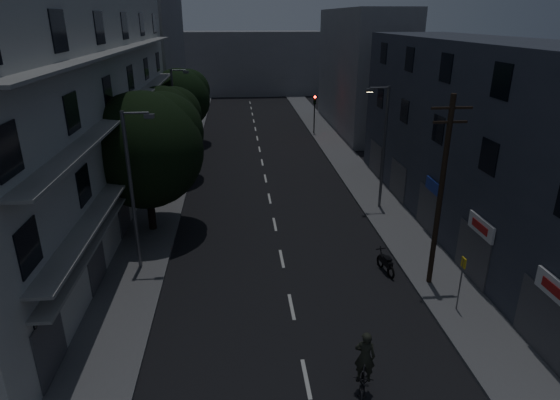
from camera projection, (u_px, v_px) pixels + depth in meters
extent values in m
plane|color=black|center=(265.00, 176.00, 38.10)|extent=(160.00, 160.00, 0.00)
cube|color=#565659|center=(172.00, 178.00, 37.42)|extent=(3.00, 90.00, 0.15)
cube|color=#565659|center=(355.00, 173.00, 38.73)|extent=(3.00, 90.00, 0.15)
cube|color=beige|center=(306.00, 378.00, 16.78)|extent=(0.15, 2.00, 0.01)
cube|color=beige|center=(292.00, 307.00, 20.95)|extent=(0.15, 2.00, 0.01)
cube|color=beige|center=(282.00, 259.00, 25.12)|extent=(0.15, 2.00, 0.01)
cube|color=beige|center=(275.00, 224.00, 29.29)|extent=(0.15, 2.00, 0.01)
cube|color=beige|center=(270.00, 198.00, 33.47)|extent=(0.15, 2.00, 0.01)
cube|color=beige|center=(265.00, 178.00, 37.64)|extent=(0.15, 2.00, 0.01)
cube|color=beige|center=(262.00, 162.00, 41.81)|extent=(0.15, 2.00, 0.01)
cube|color=beige|center=(259.00, 149.00, 45.98)|extent=(0.15, 2.00, 0.01)
cube|color=beige|center=(257.00, 138.00, 50.16)|extent=(0.15, 2.00, 0.01)
cube|color=beige|center=(255.00, 129.00, 54.33)|extent=(0.15, 2.00, 0.01)
cube|color=beige|center=(254.00, 121.00, 58.50)|extent=(0.15, 2.00, 0.01)
cube|color=beige|center=(252.00, 114.00, 62.67)|extent=(0.15, 2.00, 0.01)
cube|color=beige|center=(251.00, 108.00, 66.84)|extent=(0.15, 2.00, 0.01)
cube|color=beige|center=(250.00, 103.00, 71.02)|extent=(0.15, 2.00, 0.01)
cube|color=#B7B7B2|center=(72.00, 109.00, 28.01)|extent=(6.00, 36.00, 14.00)
cube|color=black|center=(47.00, 330.00, 16.19)|extent=(0.06, 1.60, 1.60)
cube|color=black|center=(94.00, 250.00, 21.76)|extent=(0.06, 1.60, 1.60)
cube|color=black|center=(122.00, 203.00, 27.32)|extent=(0.06, 1.60, 1.60)
cube|color=black|center=(141.00, 171.00, 32.88)|extent=(0.06, 1.60, 1.60)
cube|color=black|center=(154.00, 149.00, 38.44)|extent=(0.06, 1.60, 1.60)
cube|color=black|center=(164.00, 132.00, 44.01)|extent=(0.06, 1.60, 1.60)
cube|color=black|center=(29.00, 247.00, 15.03)|extent=(0.06, 1.60, 1.60)
cube|color=black|center=(84.00, 185.00, 20.59)|extent=(0.06, 1.60, 1.60)
cube|color=black|center=(115.00, 150.00, 26.15)|extent=(0.06, 1.60, 1.60)
cube|color=black|center=(136.00, 126.00, 31.72)|extent=(0.06, 1.60, 1.60)
cube|color=black|center=(150.00, 110.00, 37.28)|extent=(0.06, 1.60, 1.60)
cube|color=black|center=(161.00, 98.00, 42.84)|extent=(0.06, 1.60, 1.60)
cube|color=black|center=(7.00, 151.00, 13.86)|extent=(0.06, 1.60, 1.60)
cube|color=black|center=(72.00, 113.00, 19.42)|extent=(0.06, 1.60, 1.60)
cube|color=black|center=(108.00, 91.00, 24.99)|extent=(0.06, 1.60, 1.60)
cube|color=black|center=(131.00, 78.00, 30.55)|extent=(0.06, 1.60, 1.60)
cube|color=black|center=(146.00, 69.00, 36.11)|extent=(0.06, 1.60, 1.60)
cube|color=black|center=(158.00, 62.00, 41.67)|extent=(0.06, 1.60, 1.60)
cube|color=black|center=(59.00, 31.00, 18.26)|extent=(0.06, 1.60, 1.60)
cube|color=black|center=(99.00, 28.00, 23.82)|extent=(0.06, 1.60, 1.60)
cube|color=black|center=(125.00, 26.00, 29.38)|extent=(0.06, 1.60, 1.60)
cube|color=black|center=(142.00, 25.00, 34.95)|extent=(0.06, 1.60, 1.60)
cube|color=black|center=(154.00, 24.00, 40.51)|extent=(0.06, 1.60, 1.60)
cube|color=gray|center=(137.00, 155.00, 29.41)|extent=(1.00, 32.40, 0.12)
cube|color=gray|center=(131.00, 104.00, 28.25)|extent=(1.00, 32.40, 0.12)
cube|color=gray|center=(124.00, 49.00, 27.08)|extent=(1.00, 32.40, 0.12)
cube|color=gray|center=(137.00, 169.00, 29.73)|extent=(0.80, 32.40, 0.12)
cube|color=#424247|center=(50.00, 344.00, 16.41)|extent=(0.06, 2.40, 2.40)
cube|color=#424247|center=(96.00, 261.00, 21.97)|extent=(0.06, 2.40, 2.40)
cube|color=#424247|center=(124.00, 212.00, 27.54)|extent=(0.06, 2.40, 2.40)
cube|color=#424247|center=(142.00, 179.00, 33.10)|extent=(0.06, 2.40, 2.40)
cube|color=#424247|center=(155.00, 156.00, 38.66)|extent=(0.06, 2.40, 2.40)
cube|color=#424247|center=(165.00, 139.00, 44.23)|extent=(0.06, 2.40, 2.40)
cube|color=#2D323D|center=(484.00, 140.00, 26.95)|extent=(6.00, 28.00, 11.00)
cube|color=black|center=(489.00, 157.00, 20.83)|extent=(0.06, 1.40, 1.50)
cube|color=black|center=(438.00, 129.00, 25.93)|extent=(0.06, 1.40, 1.50)
cube|color=black|center=(405.00, 111.00, 31.03)|extent=(0.06, 1.40, 1.50)
cube|color=black|center=(380.00, 98.00, 36.13)|extent=(0.06, 1.40, 1.50)
cube|color=black|center=(501.00, 81.00, 19.63)|extent=(0.06, 1.40, 1.50)
cube|color=black|center=(446.00, 68.00, 24.73)|extent=(0.06, 1.40, 1.50)
cube|color=black|center=(410.00, 59.00, 29.83)|extent=(0.06, 1.40, 1.50)
cube|color=black|center=(384.00, 53.00, 34.93)|extent=(0.06, 1.40, 1.50)
cube|color=#424247|center=(542.00, 323.00, 17.52)|extent=(0.06, 3.00, 2.60)
cube|color=#424247|center=(472.00, 254.00, 22.62)|extent=(0.06, 3.00, 2.60)
cube|color=#424247|center=(428.00, 211.00, 27.72)|extent=(0.06, 3.00, 2.60)
cube|color=#424247|center=(398.00, 181.00, 32.82)|extent=(0.06, 3.00, 2.60)
cube|color=#424247|center=(375.00, 159.00, 37.92)|extent=(0.06, 3.00, 2.60)
cube|color=silver|center=(558.00, 292.00, 16.43)|extent=(0.12, 2.40, 0.80)
cube|color=#B21414|center=(556.00, 292.00, 16.42)|extent=(0.02, 1.60, 0.36)
cube|color=silver|center=(481.00, 227.00, 21.53)|extent=(0.12, 2.20, 0.80)
cube|color=#B21414|center=(480.00, 227.00, 21.52)|extent=(0.02, 1.40, 0.36)
cube|color=navy|center=(434.00, 187.00, 26.63)|extent=(0.12, 2.00, 0.70)
cube|color=slate|center=(151.00, 54.00, 55.46)|extent=(6.00, 20.00, 16.00)
cube|color=slate|center=(361.00, 71.00, 52.55)|extent=(6.00, 20.00, 13.00)
cube|color=slate|center=(247.00, 63.00, 78.00)|extent=(24.00, 8.00, 10.00)
cylinder|color=black|center=(150.00, 194.00, 27.57)|extent=(0.44, 0.44, 4.45)
sphere|color=black|center=(145.00, 150.00, 26.60)|extent=(6.67, 6.67, 6.67)
sphere|color=black|center=(163.00, 132.00, 27.16)|extent=(4.67, 4.67, 4.67)
sphere|color=black|center=(126.00, 145.00, 25.72)|extent=(4.34, 4.34, 4.34)
cylinder|color=black|center=(166.00, 154.00, 36.58)|extent=(0.44, 0.44, 3.89)
sphere|color=black|center=(163.00, 125.00, 35.72)|extent=(5.86, 5.86, 5.86)
sphere|color=black|center=(175.00, 113.00, 36.21)|extent=(4.10, 4.10, 4.10)
sphere|color=black|center=(151.00, 121.00, 34.96)|extent=(3.81, 3.81, 3.81)
cylinder|color=black|center=(181.00, 123.00, 47.01)|extent=(0.44, 0.44, 4.01)
sphere|color=black|center=(179.00, 99.00, 46.14)|extent=(5.98, 5.98, 5.98)
sphere|color=black|center=(189.00, 90.00, 46.64)|extent=(4.19, 4.19, 4.19)
sphere|color=black|center=(171.00, 96.00, 45.35)|extent=(3.89, 3.89, 3.89)
cylinder|color=black|center=(314.00, 119.00, 51.17)|extent=(0.12, 0.12, 3.20)
cube|color=black|center=(315.00, 100.00, 50.43)|extent=(0.28, 0.22, 0.90)
sphere|color=#FF0C05|center=(315.00, 97.00, 50.17)|extent=(0.22, 0.22, 0.22)
sphere|color=#3F330C|center=(315.00, 100.00, 50.28)|extent=(0.22, 0.22, 0.22)
sphere|color=black|center=(315.00, 103.00, 50.39)|extent=(0.22, 0.22, 0.22)
cylinder|color=black|center=(197.00, 122.00, 49.59)|extent=(0.12, 0.12, 3.20)
cube|color=black|center=(196.00, 103.00, 48.84)|extent=(0.28, 0.22, 0.90)
sphere|color=black|center=(196.00, 100.00, 48.58)|extent=(0.22, 0.22, 0.22)
sphere|color=#3F330C|center=(196.00, 102.00, 48.69)|extent=(0.22, 0.22, 0.22)
sphere|color=#0CFF26|center=(196.00, 105.00, 48.80)|extent=(0.22, 0.22, 0.22)
cylinder|color=#5B5C63|center=(132.00, 194.00, 22.59)|extent=(0.18, 0.18, 8.00)
cylinder|color=#5B5C63|center=(135.00, 113.00, 21.22)|extent=(1.20, 0.10, 0.10)
cube|color=#5B5C63|center=(149.00, 116.00, 21.33)|extent=(0.45, 0.25, 0.18)
cube|color=#4C4C4C|center=(149.00, 118.00, 21.37)|extent=(0.35, 0.18, 0.04)
cylinder|color=#505257|center=(384.00, 149.00, 30.31)|extent=(0.18, 0.18, 8.00)
cylinder|color=#505257|center=(380.00, 88.00, 28.84)|extent=(1.20, 0.10, 0.10)
cube|color=#505257|center=(370.00, 90.00, 28.84)|extent=(0.45, 0.25, 0.18)
cube|color=#FFD88C|center=(370.00, 92.00, 28.88)|extent=(0.35, 0.18, 0.04)
cylinder|color=#515358|center=(175.00, 117.00, 39.80)|extent=(0.18, 0.18, 8.00)
cylinder|color=#515358|center=(178.00, 70.00, 38.43)|extent=(1.20, 0.10, 0.10)
cube|color=#515358|center=(186.00, 72.00, 38.54)|extent=(0.45, 0.25, 0.18)
cube|color=#4C4C4C|center=(186.00, 73.00, 38.58)|extent=(0.35, 0.18, 0.04)
cylinder|color=black|center=(440.00, 195.00, 21.04)|extent=(0.24, 0.24, 9.00)
cube|color=black|center=(452.00, 108.00, 19.62)|extent=(1.80, 0.10, 0.10)
cube|color=black|center=(450.00, 122.00, 19.83)|extent=(1.50, 0.10, 0.10)
cylinder|color=#595B60|center=(460.00, 284.00, 20.09)|extent=(0.06, 0.06, 2.50)
cube|color=yellow|center=(464.00, 263.00, 19.71)|extent=(0.05, 0.35, 0.45)
torus|color=black|center=(391.00, 272.00, 23.19)|extent=(0.22, 0.69, 0.68)
torus|color=black|center=(380.00, 262.00, 24.23)|extent=(0.22, 0.69, 0.68)
cube|color=black|center=(386.00, 262.00, 23.60)|extent=(0.42, 1.09, 0.34)
cube|color=black|center=(388.00, 258.00, 23.38)|extent=(0.36, 0.48, 0.10)
cylinder|color=black|center=(381.00, 255.00, 24.03)|extent=(0.13, 0.42, 0.81)
cube|color=black|center=(381.00, 249.00, 24.01)|extent=(0.53, 0.13, 0.04)
imported|color=black|center=(363.00, 379.00, 16.06)|extent=(1.19, 2.03, 1.01)
imported|color=black|center=(365.00, 356.00, 15.71)|extent=(0.81, 0.65, 1.93)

